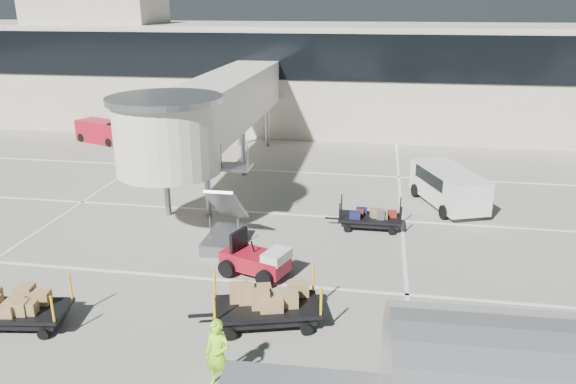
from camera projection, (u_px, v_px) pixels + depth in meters
name	position (u px, v px, depth m)	size (l,w,h in m)	color
ground	(225.00, 310.00, 18.61)	(140.00, 140.00, 0.00)	#A5A093
lane_markings	(263.00, 210.00, 27.43)	(40.00, 30.00, 0.02)	white
terminal	(318.00, 74.00, 45.30)	(64.00, 12.11, 15.20)	beige
jet_bridge	(212.00, 111.00, 29.30)	(5.70, 20.40, 6.03)	silver
baggage_tug	(257.00, 260.00, 20.78)	(2.76, 2.29, 1.64)	maroon
suitcase_cart	(373.00, 218.00, 25.14)	(3.42, 1.40, 1.34)	black
box_cart_near	(271.00, 305.00, 17.59)	(4.19, 2.52, 1.61)	black
box_cart_far	(18.00, 309.00, 17.48)	(3.83, 1.93, 1.47)	black
ground_worker	(218.00, 354.00, 14.65)	(0.71, 0.46, 1.94)	#95FF1A
minivan	(447.00, 184.00, 27.81)	(3.60, 5.26, 1.85)	silver
belt_loader	(103.00, 132.00, 40.48)	(4.48, 3.00, 2.03)	maroon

